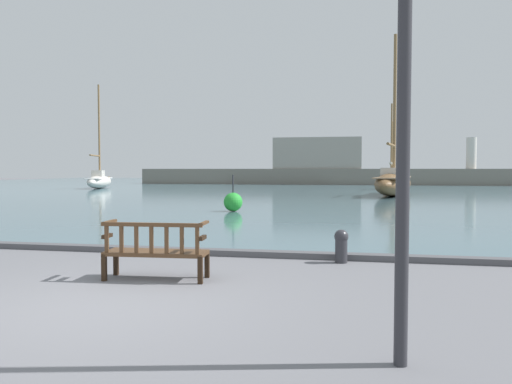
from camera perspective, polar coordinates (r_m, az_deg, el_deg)
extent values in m
plane|color=slate|center=(6.85, -17.36, -12.19)|extent=(160.00, 160.00, 0.00)
cube|color=#476670|center=(49.94, 7.49, 0.65)|extent=(100.00, 80.00, 0.08)
cube|color=#4C4C50|center=(10.31, -7.03, -6.76)|extent=(40.00, 0.30, 0.12)
cube|color=black|center=(8.58, -15.70, -7.73)|extent=(0.07, 0.07, 0.42)
cube|color=black|center=(8.11, -5.62, -8.25)|extent=(0.07, 0.07, 0.42)
cube|color=black|center=(8.18, -16.96, -8.26)|extent=(0.07, 0.07, 0.42)
cube|color=black|center=(7.68, -6.39, -8.87)|extent=(0.07, 0.07, 0.42)
cube|color=#4C331E|center=(8.07, -11.33, -6.83)|extent=(1.63, 0.62, 0.06)
cube|color=#4C331E|center=(7.80, -11.88, -3.68)|extent=(1.60, 0.15, 0.06)
cube|color=#4C331E|center=(8.09, -16.70, -5.18)|extent=(0.06, 0.04, 0.41)
cube|color=#4C331E|center=(8.00, -15.13, -5.25)|extent=(0.06, 0.04, 0.41)
cube|color=#4C331E|center=(7.91, -13.52, -5.32)|extent=(0.06, 0.04, 0.41)
cube|color=#4C331E|center=(7.83, -11.87, -5.39)|extent=(0.06, 0.04, 0.41)
cube|color=#4C331E|center=(7.75, -10.19, -5.45)|extent=(0.06, 0.04, 0.41)
cube|color=#4C331E|center=(7.68, -8.47, -5.51)|extent=(0.06, 0.04, 0.41)
cube|color=#4C331E|center=(7.62, -6.73, -5.57)|extent=(0.06, 0.04, 0.41)
cube|color=black|center=(8.23, -16.65, -4.84)|extent=(0.08, 0.30, 0.06)
cube|color=#4C331E|center=(8.28, -16.41, -3.29)|extent=(0.09, 0.47, 0.04)
cube|color=black|center=(7.73, -6.13, -5.22)|extent=(0.08, 0.30, 0.06)
cube|color=#4C331E|center=(7.79, -5.98, -3.57)|extent=(0.09, 0.47, 0.04)
ellipsoid|color=brown|center=(42.79, 15.16, 0.82)|extent=(1.88, 5.35, 0.76)
cube|color=#997A5B|center=(42.79, 15.16, 1.09)|extent=(1.48, 4.69, 0.08)
cube|color=beige|center=(42.39, 15.15, 1.56)|extent=(0.89, 1.48, 0.63)
cylinder|color=brown|center=(42.96, 15.22, 5.46)|extent=(0.14, 0.14, 6.45)
cylinder|color=brown|center=(41.85, 15.15, 3.04)|extent=(0.32, 2.12, 0.11)
cylinder|color=silver|center=(41.85, 15.15, 3.19)|extent=(0.41, 1.92, 0.22)
cylinder|color=brown|center=(44.37, 15.26, 4.49)|extent=(0.14, 0.14, 5.10)
cylinder|color=brown|center=(45.80, 15.27, 1.21)|extent=(0.19, 0.80, 0.11)
ellipsoid|color=silver|center=(45.52, -17.46, 1.11)|extent=(3.32, 6.56, 1.11)
cube|color=white|center=(45.51, -17.46, 1.50)|extent=(2.72, 5.71, 0.08)
cube|color=beige|center=(45.04, -17.60, 1.96)|extent=(1.21, 1.52, 0.66)
cylinder|color=brown|center=(45.78, -17.49, 6.62)|extent=(0.16, 0.16, 8.09)
cylinder|color=brown|center=(43.97, -17.93, 3.98)|extent=(1.11, 3.39, 0.13)
cylinder|color=brown|center=(49.29, -16.52, 1.61)|extent=(0.50, 1.32, 0.13)
ellipsoid|color=brown|center=(32.52, 15.42, 0.91)|extent=(3.57, 9.00, 1.48)
cube|color=#997A5B|center=(32.51, 15.43, 1.62)|extent=(2.89, 7.87, 0.08)
cube|color=beige|center=(31.85, 15.30, 2.18)|extent=(1.55, 2.76, 0.56)
cylinder|color=brown|center=(32.97, 15.57, 9.46)|extent=(0.20, 0.20, 8.91)
cylinder|color=brown|center=(31.15, 15.18, 5.22)|extent=(0.75, 3.20, 0.16)
cylinder|color=brown|center=(35.24, 15.98, 7.17)|extent=(0.20, 0.20, 6.66)
cylinder|color=#2D2D33|center=(9.45, 9.71, -6.51)|extent=(0.23, 0.23, 0.49)
sphere|color=#2D2D33|center=(9.41, 9.73, -5.04)|extent=(0.26, 0.26, 0.26)
cylinder|color=#2D2D33|center=(4.54, 16.49, 6.41)|extent=(0.12, 0.12, 4.09)
sphere|color=green|center=(19.58, -2.64, -1.15)|extent=(0.74, 0.74, 0.74)
cylinder|color=#2D2D33|center=(19.55, -2.64, 0.96)|extent=(0.06, 0.06, 0.70)
cube|color=slate|center=(54.70, 7.82, 1.71)|extent=(41.27, 2.40, 1.78)
cube|color=gray|center=(54.78, 6.99, 4.42)|extent=(9.47, 2.00, 3.39)
cylinder|color=beige|center=(55.89, 23.39, 4.10)|extent=(1.00, 1.00, 3.23)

